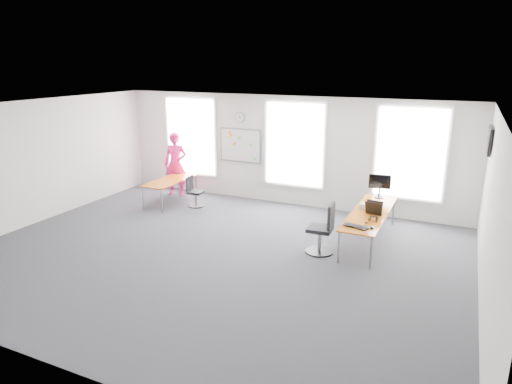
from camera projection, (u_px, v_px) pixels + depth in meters
The scene contains 24 objects.
floor at pixel (213, 255), 9.48m from camera, with size 10.00×10.00×0.00m, color #28282D.
ceiling at pixel (209, 109), 8.65m from camera, with size 10.00×10.00×0.00m, color white.
wall_back at pixel (285, 151), 12.55m from camera, with size 10.00×10.00×0.00m, color silver.
wall_front at pixel (46, 263), 5.57m from camera, with size 10.00×10.00×0.00m, color silver.
wall_left at pixel (33, 163), 11.08m from camera, with size 10.00×10.00×0.00m, color silver.
wall_right at pixel (492, 221), 7.05m from camera, with size 10.00×10.00×0.00m, color silver.
window_left at pixel (191, 136), 13.68m from camera, with size 1.60×0.06×2.20m, color silver.
window_mid at pixel (295, 145), 12.35m from camera, with size 1.60×0.06×2.20m, color silver.
window_right at pixel (410, 154), 11.14m from camera, with size 1.60×0.06×2.20m, color silver.
desk_right at pixel (370, 214), 10.00m from camera, with size 0.76×2.83×0.69m.
desk_left at pixel (170, 182), 12.83m from camera, with size 0.73×1.83×0.67m.
chair_right at pixel (323, 231), 9.45m from camera, with size 0.58×0.58×1.09m.
chair_left at pixel (194, 193), 12.57m from camera, with size 0.45×0.45×0.84m.
person at pixel (176, 164), 13.51m from camera, with size 0.68×0.45×1.87m, color #E7176E.
whiteboard at pixel (240, 145), 13.06m from camera, with size 1.20×0.03×0.90m, color white.
wall_clock at pixel (240, 117), 12.83m from camera, with size 0.30×0.30×0.04m, color gray.
tv at pixel (490, 140), 9.46m from camera, with size 0.06×0.90×0.55m, color black.
keyboard at pixel (356, 227), 9.09m from camera, with size 0.50×0.18×0.02m, color black.
mouse at pixel (372, 228), 9.01m from camera, with size 0.08×0.12×0.05m, color black.
lens_cap at pixel (367, 223), 9.32m from camera, with size 0.07×0.07×0.01m, color black.
headphones at pixel (373, 219), 9.42m from camera, with size 0.19×0.10×0.11m.
laptop_sleeve at pixel (374, 208), 9.81m from camera, with size 0.38×0.26×0.30m.
paper_stack at pixel (368, 206), 10.20m from camera, with size 0.36×0.27×0.12m, color beige.
monitor at pixel (380, 184), 10.95m from camera, with size 0.52×0.21×0.58m.
Camera 1 is at (4.48, -7.56, 3.88)m, focal length 32.00 mm.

